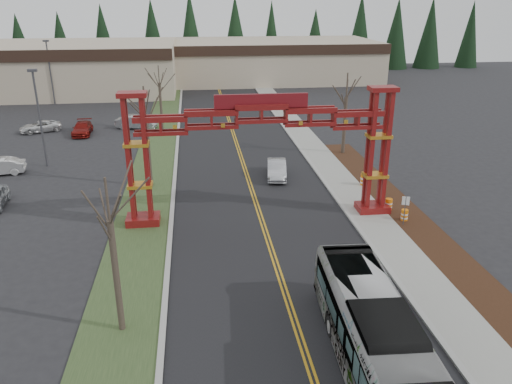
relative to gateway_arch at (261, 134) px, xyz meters
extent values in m
cube|color=black|center=(0.00, 7.00, -5.97)|extent=(12.00, 110.00, 0.02)
cube|color=gold|center=(-0.12, 7.00, -5.96)|extent=(0.12, 100.00, 0.01)
cube|color=gold|center=(0.12, 7.00, -5.96)|extent=(0.12, 100.00, 0.01)
cube|color=#A7A7A2|center=(6.15, 7.00, -5.91)|extent=(0.30, 110.00, 0.15)
cube|color=gray|center=(7.60, 7.00, -5.91)|extent=(2.60, 110.00, 0.14)
cube|color=black|center=(10.20, -8.00, -5.92)|extent=(2.60, 50.00, 0.12)
cube|color=#2F4321|center=(-8.00, 7.00, -5.94)|extent=(4.00, 110.00, 0.08)
cube|color=#A7A7A2|center=(-6.15, 7.00, -5.91)|extent=(0.30, 110.00, 0.15)
cube|color=#610C0F|center=(-8.00, 0.00, -5.68)|extent=(2.20, 1.60, 0.60)
cube|color=#610C0F|center=(-8.55, -0.35, -1.38)|extent=(0.28, 0.28, 8.00)
cube|color=#610C0F|center=(-7.45, -0.35, -1.38)|extent=(0.28, 0.28, 8.00)
cube|color=#610C0F|center=(-8.55, 0.35, -1.38)|extent=(0.28, 0.28, 8.00)
cube|color=#610C0F|center=(-7.45, 0.35, -1.38)|extent=(0.28, 0.28, 8.00)
cube|color=gold|center=(-8.00, 0.00, -3.18)|extent=(1.60, 1.10, 0.22)
cube|color=gold|center=(-8.00, 0.00, -0.38)|extent=(1.60, 1.10, 0.22)
cube|color=#610C0F|center=(-8.00, 0.00, 2.77)|extent=(1.80, 1.20, 0.30)
cube|color=#610C0F|center=(8.00, 0.00, -5.68)|extent=(2.20, 1.60, 0.60)
cube|color=#610C0F|center=(7.45, -0.35, -1.38)|extent=(0.28, 0.28, 8.00)
cube|color=#610C0F|center=(8.55, -0.35, -1.38)|extent=(0.28, 0.28, 8.00)
cube|color=#610C0F|center=(7.45, 0.35, -1.38)|extent=(0.28, 0.28, 8.00)
cube|color=#610C0F|center=(8.55, 0.35, -1.38)|extent=(0.28, 0.28, 8.00)
cube|color=gold|center=(8.00, 0.00, -3.18)|extent=(1.60, 1.10, 0.22)
cube|color=gold|center=(8.00, 0.00, -0.38)|extent=(1.60, 1.10, 0.22)
cube|color=#610C0F|center=(8.00, 0.00, 2.77)|extent=(1.80, 1.20, 0.30)
cube|color=#610C0F|center=(0.00, 0.00, 1.52)|extent=(16.00, 0.90, 1.00)
cube|color=#610C0F|center=(0.00, 0.00, 0.62)|extent=(16.00, 0.90, 0.60)
cube|color=maroon|center=(0.00, 0.00, 2.17)|extent=(6.00, 0.25, 0.90)
cube|color=#B8A98C|center=(-30.00, 54.00, -2.23)|extent=(46.00, 22.00, 7.50)
cube|color=black|center=(-30.00, 42.90, 0.72)|extent=(46.00, 0.40, 1.60)
cube|color=#B8A98C|center=(10.00, 62.00, -2.48)|extent=(38.00, 20.00, 7.00)
cube|color=black|center=(10.00, 51.90, 0.22)|extent=(38.00, 0.40, 1.60)
cone|color=black|center=(-38.00, 74.00, 0.52)|extent=(5.60, 5.60, 13.00)
cylinder|color=#382D26|center=(-38.00, 74.00, -5.18)|extent=(0.80, 0.80, 1.60)
cone|color=black|center=(-29.50, 74.00, 0.52)|extent=(5.60, 5.60, 13.00)
cylinder|color=#382D26|center=(-29.50, 74.00, -5.18)|extent=(0.80, 0.80, 1.60)
cone|color=black|center=(-21.00, 74.00, 0.52)|extent=(5.60, 5.60, 13.00)
cylinder|color=#382D26|center=(-21.00, 74.00, -5.18)|extent=(0.80, 0.80, 1.60)
cone|color=black|center=(-12.50, 74.00, 0.52)|extent=(5.60, 5.60, 13.00)
cylinder|color=#382D26|center=(-12.50, 74.00, -5.18)|extent=(0.80, 0.80, 1.60)
cone|color=black|center=(-4.00, 74.00, 0.52)|extent=(5.60, 5.60, 13.00)
cylinder|color=#382D26|center=(-4.00, 74.00, -5.18)|extent=(0.80, 0.80, 1.60)
cone|color=black|center=(4.50, 74.00, 0.52)|extent=(5.60, 5.60, 13.00)
cylinder|color=#382D26|center=(4.50, 74.00, -5.18)|extent=(0.80, 0.80, 1.60)
cone|color=black|center=(13.00, 74.00, 0.52)|extent=(5.60, 5.60, 13.00)
cylinder|color=#382D26|center=(13.00, 74.00, -5.18)|extent=(0.80, 0.80, 1.60)
cone|color=black|center=(21.50, 74.00, 0.52)|extent=(5.60, 5.60, 13.00)
cylinder|color=#382D26|center=(21.50, 74.00, -5.18)|extent=(0.80, 0.80, 1.60)
cone|color=black|center=(30.00, 74.00, 0.52)|extent=(5.60, 5.60, 13.00)
cylinder|color=#382D26|center=(30.00, 74.00, -5.18)|extent=(0.80, 0.80, 1.60)
cone|color=black|center=(38.50, 74.00, 0.52)|extent=(5.60, 5.60, 13.00)
cylinder|color=#382D26|center=(38.50, 74.00, -5.18)|extent=(0.80, 0.80, 1.60)
cone|color=black|center=(47.00, 74.00, 0.52)|extent=(5.60, 5.60, 13.00)
cylinder|color=#382D26|center=(47.00, 74.00, -5.18)|extent=(0.80, 0.80, 1.60)
cone|color=black|center=(55.50, 74.00, 0.52)|extent=(5.60, 5.60, 13.00)
cylinder|color=#382D26|center=(55.50, 74.00, -5.18)|extent=(0.80, 0.80, 1.60)
imported|color=#A3A4AA|center=(2.50, -15.49, -4.38)|extent=(3.26, 11.60, 3.20)
imported|color=#A5A8AD|center=(2.45, 8.15, -5.25)|extent=(2.14, 4.61, 1.46)
imported|color=maroon|center=(-16.70, 24.88, -5.30)|extent=(2.16, 4.79, 1.36)
imported|color=#A6AAAE|center=(-11.00, 26.85, -5.21)|extent=(4.95, 2.76, 1.54)
imported|color=white|center=(-21.68, 26.65, -5.36)|extent=(4.91, 3.69, 1.24)
cylinder|color=#382D26|center=(-8.00, -11.61, -3.21)|extent=(0.29, 0.29, 5.54)
cylinder|color=#382D26|center=(-8.00, -11.61, 0.48)|extent=(0.11, 0.11, 2.01)
cylinder|color=#382D26|center=(-8.00, 7.37, -3.03)|extent=(0.33, 0.33, 5.91)
cylinder|color=#382D26|center=(-8.00, 7.37, 0.94)|extent=(0.12, 0.12, 2.24)
cylinder|color=#382D26|center=(-8.00, 26.17, -3.31)|extent=(0.29, 0.29, 5.35)
cylinder|color=#382D26|center=(-8.00, 26.17, 0.27)|extent=(0.11, 0.11, 1.99)
cylinder|color=#382D26|center=(10.00, 14.14, -3.21)|extent=(0.34, 0.34, 5.55)
cylinder|color=#382D26|center=(10.00, 14.14, 0.63)|extent=(0.13, 0.13, 2.35)
cylinder|color=#3F3F44|center=(-17.70, 13.69, -1.77)|extent=(0.19, 0.19, 8.43)
cube|color=#3F3F44|center=(-17.70, 13.69, 2.54)|extent=(0.75, 0.37, 0.23)
cylinder|color=#3F3F44|center=(-24.01, 42.85, -1.67)|extent=(0.19, 0.19, 8.62)
cube|color=#3F3F44|center=(-24.01, 42.85, 2.73)|extent=(0.77, 0.38, 0.24)
cylinder|color=#3F3F44|center=(9.26, -2.53, -4.92)|extent=(0.06, 0.06, 2.13)
cube|color=white|center=(9.26, -2.53, -4.14)|extent=(0.47, 0.20, 0.58)
cylinder|color=orange|center=(9.61, -1.84, -5.54)|extent=(0.46, 0.46, 0.89)
cylinder|color=white|center=(9.61, -1.84, -5.41)|extent=(0.48, 0.48, 0.11)
cylinder|color=white|center=(9.61, -1.84, -5.67)|extent=(0.48, 0.48, 0.11)
cylinder|color=orange|center=(9.21, 0.03, -5.51)|extent=(0.49, 0.49, 0.95)
cylinder|color=white|center=(9.21, 0.03, -5.37)|extent=(0.51, 0.51, 0.11)
cylinder|color=white|center=(9.21, 0.03, -5.65)|extent=(0.51, 0.51, 0.11)
cylinder|color=orange|center=(9.08, 5.08, -5.44)|extent=(0.56, 0.56, 1.08)
cylinder|color=white|center=(9.08, 5.08, -5.28)|extent=(0.58, 0.58, 0.13)
cylinder|color=white|center=(9.08, 5.08, -5.60)|extent=(0.58, 0.58, 0.13)
camera|label=1|loc=(-4.27, -31.31, 8.31)|focal=35.00mm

